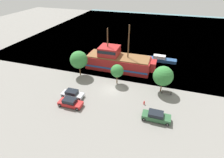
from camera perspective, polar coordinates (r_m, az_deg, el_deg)
The scene contains 12 objects.
ground_plane at distance 36.35m, azimuth 0.04°, elevation -3.35°, with size 160.00×160.00×0.00m, color gray.
water_surface at distance 75.90m, azimuth 10.53°, elevation 15.09°, with size 80.00×80.00×0.00m, color slate.
pirate_ship at distance 43.31m, azimuth 1.88°, elevation 5.93°, with size 16.90×5.47×11.09m.
moored_boat_dockside at distance 49.45m, azimuth 15.66°, elevation 6.23°, with size 7.88×1.94×1.68m.
parked_car_curb_front at distance 32.59m, azimuth -13.46°, elevation -7.47°, with size 4.37×1.88×1.50m.
parked_car_curb_mid at distance 34.72m, azimuth -12.81°, elevation -4.73°, with size 4.27×1.83×1.43m.
parked_car_curb_rear at distance 29.90m, azimuth 14.19°, elevation -11.71°, with size 4.56×1.87×1.55m.
fire_hydrant at distance 32.76m, azimuth 10.46°, elevation -7.56°, with size 0.42×0.25×0.76m.
bench_promenade_east at distance 36.37m, azimuth 17.44°, elevation -4.14°, with size 1.91×0.45×0.85m.
tree_row_east at distance 40.10m, azimuth -10.78°, elevation 6.19°, with size 3.97×3.97×5.99m.
tree_row_mideast at distance 36.64m, azimuth 1.68°, elevation 2.67°, with size 2.74×2.74×4.49m.
tree_row_midwest at distance 35.25m, azimuth 16.34°, elevation 0.93°, with size 3.92×3.92×5.56m.
Camera 1 is at (9.05, -28.44, 20.76)m, focal length 28.00 mm.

